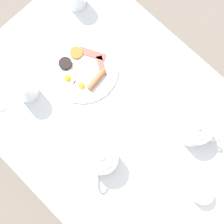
{
  "coord_description": "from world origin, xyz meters",
  "views": [
    {
      "loc": [
        0.18,
        0.18,
        1.93
      ],
      "look_at": [
        0.0,
        0.0,
        0.76
      ],
      "focal_mm": 50.0,
      "sensor_mm": 36.0,
      "label": 1
    }
  ],
  "objects_px": {
    "teapot_near": "(102,159)",
    "fork_spare": "(46,22)",
    "water_glass_short": "(25,89)",
    "breakfast_plate": "(83,70)",
    "spoon_for_tea": "(46,159)",
    "teacup_with_saucer_left": "(201,193)",
    "teapot_far": "(195,131)",
    "knife_by_plate": "(156,78)"
  },
  "relations": [
    {
      "from": "teapot_near",
      "to": "fork_spare",
      "type": "xyz_separation_m",
      "value": [
        -0.24,
        -0.57,
        -0.05
      ]
    },
    {
      "from": "water_glass_short",
      "to": "fork_spare",
      "type": "relative_size",
      "value": 0.74
    },
    {
      "from": "breakfast_plate",
      "to": "teapot_near",
      "type": "distance_m",
      "value": 0.37
    },
    {
      "from": "teapot_near",
      "to": "spoon_for_tea",
      "type": "relative_size",
      "value": 1.46
    },
    {
      "from": "breakfast_plate",
      "to": "teacup_with_saucer_left",
      "type": "xyz_separation_m",
      "value": [
        0.03,
        0.65,
        0.02
      ]
    },
    {
      "from": "teapot_far",
      "to": "fork_spare",
      "type": "bearing_deg",
      "value": -15.27
    },
    {
      "from": "teapot_near",
      "to": "knife_by_plate",
      "type": "bearing_deg",
      "value": -16.07
    },
    {
      "from": "teapot_near",
      "to": "breakfast_plate",
      "type": "bearing_deg",
      "value": 29.47
    },
    {
      "from": "teapot_near",
      "to": "spoon_for_tea",
      "type": "distance_m",
      "value": 0.22
    },
    {
      "from": "water_glass_short",
      "to": "fork_spare",
      "type": "xyz_separation_m",
      "value": [
        -0.25,
        -0.18,
        -0.06
      ]
    },
    {
      "from": "teacup_with_saucer_left",
      "to": "spoon_for_tea",
      "type": "relative_size",
      "value": 1.24
    },
    {
      "from": "teacup_with_saucer_left",
      "to": "knife_by_plate",
      "type": "bearing_deg",
      "value": -117.31
    },
    {
      "from": "teapot_near",
      "to": "teapot_far",
      "type": "distance_m",
      "value": 0.36
    },
    {
      "from": "teapot_near",
      "to": "fork_spare",
      "type": "height_order",
      "value": "teapot_near"
    },
    {
      "from": "water_glass_short",
      "to": "spoon_for_tea",
      "type": "xyz_separation_m",
      "value": [
        0.13,
        0.24,
        -0.06
      ]
    },
    {
      "from": "water_glass_short",
      "to": "breakfast_plate",
      "type": "bearing_deg",
      "value": 158.43
    },
    {
      "from": "knife_by_plate",
      "to": "fork_spare",
      "type": "distance_m",
      "value": 0.51
    },
    {
      "from": "knife_by_plate",
      "to": "spoon_for_tea",
      "type": "relative_size",
      "value": 1.61
    },
    {
      "from": "teapot_far",
      "to": "water_glass_short",
      "type": "relative_size",
      "value": 1.53
    },
    {
      "from": "teacup_with_saucer_left",
      "to": "water_glass_short",
      "type": "bearing_deg",
      "value": -75.84
    },
    {
      "from": "fork_spare",
      "to": "teapot_far",
      "type": "bearing_deg",
      "value": 96.0
    },
    {
      "from": "teapot_far",
      "to": "fork_spare",
      "type": "xyz_separation_m",
      "value": [
        0.08,
        -0.74,
        -0.05
      ]
    },
    {
      "from": "water_glass_short",
      "to": "knife_by_plate",
      "type": "distance_m",
      "value": 0.51
    },
    {
      "from": "knife_by_plate",
      "to": "water_glass_short",
      "type": "bearing_deg",
      "value": -38.22
    },
    {
      "from": "teapot_far",
      "to": "knife_by_plate",
      "type": "relative_size",
      "value": 0.95
    },
    {
      "from": "teapot_near",
      "to": "water_glass_short",
      "type": "distance_m",
      "value": 0.39
    },
    {
      "from": "teapot_far",
      "to": "spoon_for_tea",
      "type": "relative_size",
      "value": 1.53
    },
    {
      "from": "spoon_for_tea",
      "to": "breakfast_plate",
      "type": "bearing_deg",
      "value": -156.11
    },
    {
      "from": "teacup_with_saucer_left",
      "to": "spoon_for_tea",
      "type": "xyz_separation_m",
      "value": [
        0.31,
        -0.49,
        -0.02
      ]
    },
    {
      "from": "teacup_with_saucer_left",
      "to": "fork_spare",
      "type": "height_order",
      "value": "teacup_with_saucer_left"
    },
    {
      "from": "water_glass_short",
      "to": "teacup_with_saucer_left",
      "type": "bearing_deg",
      "value": 104.16
    },
    {
      "from": "teapot_near",
      "to": "fork_spare",
      "type": "relative_size",
      "value": 1.08
    },
    {
      "from": "teacup_with_saucer_left",
      "to": "knife_by_plate",
      "type": "height_order",
      "value": "teacup_with_saucer_left"
    },
    {
      "from": "breakfast_plate",
      "to": "spoon_for_tea",
      "type": "bearing_deg",
      "value": 23.89
    },
    {
      "from": "teapot_near",
      "to": "teacup_with_saucer_left",
      "type": "height_order",
      "value": "teapot_near"
    },
    {
      "from": "water_glass_short",
      "to": "knife_by_plate",
      "type": "height_order",
      "value": "water_glass_short"
    },
    {
      "from": "knife_by_plate",
      "to": "spoon_for_tea",
      "type": "distance_m",
      "value": 0.53
    },
    {
      "from": "fork_spare",
      "to": "spoon_for_tea",
      "type": "bearing_deg",
      "value": 47.26
    },
    {
      "from": "teacup_with_saucer_left",
      "to": "water_glass_short",
      "type": "distance_m",
      "value": 0.75
    },
    {
      "from": "knife_by_plate",
      "to": "fork_spare",
      "type": "bearing_deg",
      "value": -73.65
    },
    {
      "from": "spoon_for_tea",
      "to": "teapot_far",
      "type": "bearing_deg",
      "value": 144.89
    },
    {
      "from": "teapot_near",
      "to": "knife_by_plate",
      "type": "height_order",
      "value": "teapot_near"
    }
  ]
}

